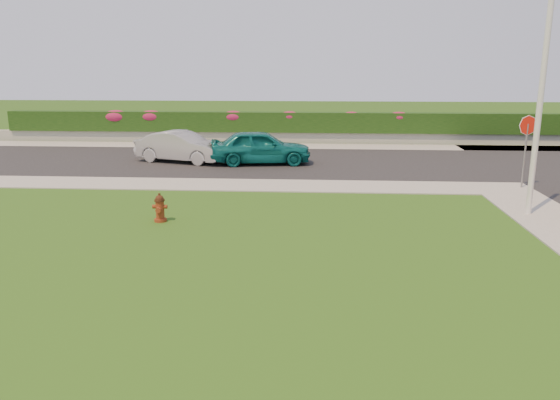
# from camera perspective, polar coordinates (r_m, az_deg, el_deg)

# --- Properties ---
(ground) EXTENTS (120.00, 120.00, 0.00)m
(ground) POSITION_cam_1_polar(r_m,az_deg,el_deg) (10.75, 0.76, -8.75)
(ground) COLOR black
(ground) RESTS_ON ground
(street_far) EXTENTS (26.00, 8.00, 0.04)m
(street_far) POSITION_cam_1_polar(r_m,az_deg,el_deg) (24.89, -9.06, 4.05)
(street_far) COLOR black
(street_far) RESTS_ON ground
(sidewalk_far) EXTENTS (24.00, 2.00, 0.04)m
(sidewalk_far) POSITION_cam_1_polar(r_m,az_deg,el_deg) (20.43, -14.88, 1.68)
(sidewalk_far) COLOR gray
(sidewalk_far) RESTS_ON ground
(curb_corner) EXTENTS (2.00, 2.00, 0.04)m
(curb_corner) POSITION_cam_1_polar(r_m,az_deg,el_deg) (20.41, 22.25, 1.10)
(curb_corner) COLOR gray
(curb_corner) RESTS_ON ground
(sidewalk_beyond) EXTENTS (34.00, 2.00, 0.04)m
(sidewalk_beyond) POSITION_cam_1_polar(r_m,az_deg,el_deg) (29.25, 0.82, 5.64)
(sidewalk_beyond) COLOR gray
(sidewalk_beyond) RESTS_ON ground
(retaining_wall) EXTENTS (34.00, 0.40, 0.60)m
(retaining_wall) POSITION_cam_1_polar(r_m,az_deg,el_deg) (30.70, 0.97, 6.55)
(retaining_wall) COLOR gray
(retaining_wall) RESTS_ON ground
(hedge) EXTENTS (32.00, 0.90, 1.10)m
(hedge) POSITION_cam_1_polar(r_m,az_deg,el_deg) (30.70, 0.99, 8.14)
(hedge) COLOR black
(hedge) RESTS_ON retaining_wall
(fire_hydrant) EXTENTS (0.40, 0.38, 0.79)m
(fire_hydrant) POSITION_cam_1_polar(r_m,az_deg,el_deg) (15.20, -12.44, -0.84)
(fire_hydrant) COLOR #59160E
(fire_hydrant) RESTS_ON ground
(sedan_teal) EXTENTS (4.50, 2.30, 1.47)m
(sedan_teal) POSITION_cam_1_polar(r_m,az_deg,el_deg) (23.64, -2.05, 5.56)
(sedan_teal) COLOR #0C5E5C
(sedan_teal) RESTS_ON street_far
(sedan_silver) EXTENTS (4.33, 2.59, 1.35)m
(sedan_silver) POSITION_cam_1_polar(r_m,az_deg,el_deg) (24.52, -10.25, 5.51)
(sedan_silver) COLOR #A1A3A8
(sedan_silver) RESTS_ON street_far
(utility_pole) EXTENTS (0.16, 0.16, 5.89)m
(utility_pole) POSITION_cam_1_polar(r_m,az_deg,el_deg) (16.69, 25.45, 8.39)
(utility_pole) COLOR silver
(utility_pole) RESTS_ON ground
(stop_sign) EXTENTS (0.66, 0.24, 2.55)m
(stop_sign) POSITION_cam_1_polar(r_m,az_deg,el_deg) (20.51, 24.40, 6.27)
(stop_sign) COLOR slate
(stop_sign) RESTS_ON ground
(flower_clump_a) EXTENTS (1.46, 0.94, 0.73)m
(flower_clump_a) POSITION_cam_1_polar(r_m,az_deg,el_deg) (32.58, -16.76, 8.35)
(flower_clump_a) COLOR #B31E53
(flower_clump_a) RESTS_ON hedge
(flower_clump_b) EXTENTS (1.36, 0.87, 0.68)m
(flower_clump_b) POSITION_cam_1_polar(r_m,az_deg,el_deg) (31.93, -13.30, 8.50)
(flower_clump_b) COLOR #B31E53
(flower_clump_b) RESTS_ON hedge
(flower_clump_c) EXTENTS (1.29, 0.83, 0.65)m
(flower_clump_c) POSITION_cam_1_polar(r_m,az_deg,el_deg) (30.89, -4.88, 8.68)
(flower_clump_c) COLOR #B31E53
(flower_clump_c) RESTS_ON hedge
(flower_clump_d) EXTENTS (1.15, 0.74, 0.57)m
(flower_clump_d) POSITION_cam_1_polar(r_m,az_deg,el_deg) (30.57, 1.01, 8.73)
(flower_clump_d) COLOR #B31E53
(flower_clump_d) RESTS_ON hedge
(flower_clump_e) EXTENTS (1.04, 0.67, 0.52)m
(flower_clump_e) POSITION_cam_1_polar(r_m,az_deg,el_deg) (30.59, 7.46, 8.66)
(flower_clump_e) COLOR #B31E53
(flower_clump_e) RESTS_ON hedge
(flower_clump_f) EXTENTS (1.15, 0.74, 0.58)m
(flower_clump_f) POSITION_cam_1_polar(r_m,az_deg,el_deg) (30.86, 12.30, 8.46)
(flower_clump_f) COLOR #B31E53
(flower_clump_f) RESTS_ON hedge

